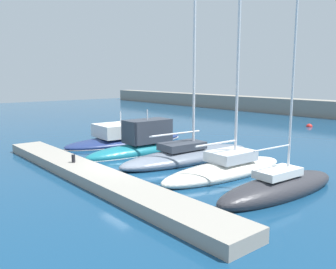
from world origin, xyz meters
TOP-DOWN VIEW (x-y plane):
  - ground_plane at (0.00, 0.00)m, footprint 120.00×120.00m
  - dock_pier at (0.00, -2.18)m, footprint 19.84×1.95m
  - motorboat_navy_nearest at (-7.90, 4.98)m, footprint 3.96×10.59m
  - motorboat_teal_second at (-3.91, 3.73)m, footprint 2.28×8.23m
  - sailboat_slate_third at (-0.08, 4.63)m, footprint 3.25×10.15m
  - sailboat_ivory_fourth at (3.61, 3.96)m, footprint 2.68×8.69m
  - sailboat_charcoal_fifth at (7.35, 3.26)m, footprint 2.42×7.72m
  - mooring_buoy_red at (-3.23, 25.05)m, footprint 0.65×0.65m
  - dock_bollard at (-2.17, -2.18)m, footprint 0.20×0.20m

SIDE VIEW (x-z plane):
  - ground_plane at x=0.00m, z-range 0.00..0.00m
  - mooring_buoy_red at x=-3.23m, z-range -0.33..0.33m
  - dock_pier at x=0.00m, z-range 0.00..0.55m
  - sailboat_charcoal_fifth at x=7.35m, z-range -7.28..7.97m
  - motorboat_navy_nearest at x=-7.90m, z-range -1.04..1.81m
  - sailboat_ivory_fourth at x=3.61m, z-range -7.91..8.73m
  - sailboat_slate_third at x=-0.08m, z-range -9.46..10.34m
  - motorboat_teal_second at x=-3.91m, z-range -1.14..2.29m
  - dock_bollard at x=-2.17m, z-range 0.55..0.99m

